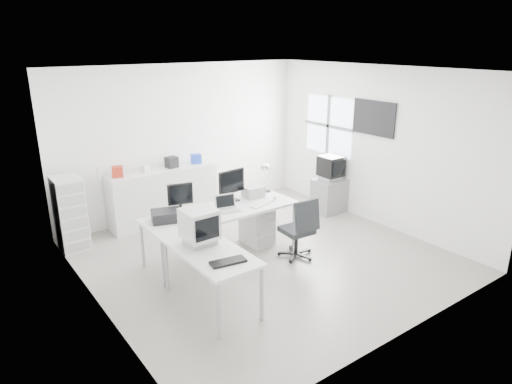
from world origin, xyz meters
TOP-DOWN VIEW (x-y plane):
  - floor at (0.00, 0.00)m, footprint 5.00×5.00m
  - ceiling at (0.00, 0.00)m, footprint 5.00×5.00m
  - back_wall at (0.00, 2.50)m, footprint 5.00×0.02m
  - left_wall at (-2.50, 0.00)m, footprint 0.02×5.00m
  - right_wall at (2.50, 0.00)m, footprint 0.02×5.00m
  - window at (2.48, 1.20)m, footprint 0.02×1.20m
  - wall_picture at (2.47, 0.10)m, footprint 0.04×0.90m
  - main_desk at (-0.49, 0.41)m, footprint 2.40×0.80m
  - side_desk at (-1.34, -0.69)m, footprint 0.70×1.40m
  - drawer_pedestal at (0.21, 0.46)m, footprint 0.40×0.50m
  - inkjet_printer at (-1.34, 0.51)m, footprint 0.50×0.44m
  - lcd_monitor_small at (-1.04, 0.66)m, footprint 0.41×0.30m
  - lcd_monitor_large at (-0.14, 0.66)m, footprint 0.51×0.25m
  - laptop at (-0.44, 0.31)m, footprint 0.39×0.39m
  - white_keyboard at (0.16, 0.26)m, footprint 0.48×0.28m
  - white_mouse at (0.46, 0.31)m, footprint 0.06×0.06m
  - laser_printer at (0.26, 0.63)m, footprint 0.33×0.29m
  - desk_lamp at (0.61, 0.71)m, footprint 0.22×0.22m
  - crt_monitor at (-1.34, -0.44)m, footprint 0.43×0.43m
  - black_keyboard at (-1.34, -1.09)m, footprint 0.44×0.23m
  - office_chair at (0.41, -0.29)m, footprint 0.60×0.60m
  - tv_cabinet at (2.22, 0.82)m, footprint 0.59×0.48m
  - crt_tv at (2.22, 0.82)m, footprint 0.50×0.48m
  - sideboard at (-0.60, 2.24)m, footprint 1.99×0.50m
  - clutter_box_a at (-1.40, 2.24)m, footprint 0.22×0.21m
  - clutter_box_b at (-0.90, 2.24)m, footprint 0.15×0.13m
  - clutter_box_c at (-0.40, 2.24)m, footprint 0.22×0.20m
  - clutter_box_d at (0.10, 2.24)m, footprint 0.20×0.19m
  - clutter_bottle at (-1.70, 2.28)m, footprint 0.07×0.07m
  - filing_cabinet at (-2.28, 2.05)m, footprint 0.42×0.50m

SIDE VIEW (x-z plane):
  - floor at x=0.00m, z-range -0.01..0.01m
  - drawer_pedestal at x=0.21m, z-range 0.00..0.60m
  - tv_cabinet at x=2.22m, z-range 0.00..0.65m
  - main_desk at x=-0.49m, z-range 0.00..0.75m
  - side_desk at x=-1.34m, z-range 0.00..0.75m
  - office_chair at x=0.41m, z-range 0.00..0.97m
  - sideboard at x=-0.60m, z-range 0.00..1.00m
  - filing_cabinet at x=-2.28m, z-range 0.00..1.19m
  - white_keyboard at x=0.16m, z-range 0.75..0.77m
  - black_keyboard at x=-1.34m, z-range 0.75..0.78m
  - white_mouse at x=0.46m, z-range 0.75..0.81m
  - inkjet_printer at x=-1.34m, z-range 0.75..0.90m
  - laser_printer at x=0.26m, z-range 0.75..0.93m
  - laptop at x=-0.44m, z-range 0.75..0.97m
  - crt_tv at x=2.22m, z-range 0.65..1.10m
  - lcd_monitor_small at x=-1.04m, z-range 0.75..1.22m
  - crt_monitor at x=-1.34m, z-range 0.75..1.24m
  - lcd_monitor_large at x=-0.14m, z-range 0.75..1.26m
  - desk_lamp at x=0.61m, z-range 0.75..1.28m
  - clutter_box_b at x=-0.90m, z-range 1.00..1.12m
  - clutter_box_d at x=0.10m, z-range 1.00..1.17m
  - clutter_box_a at x=-1.40m, z-range 1.00..1.17m
  - clutter_box_c at x=-0.40m, z-range 1.00..1.19m
  - clutter_bottle at x=-1.70m, z-range 1.00..1.22m
  - back_wall at x=0.00m, z-range 0.00..2.80m
  - left_wall at x=-2.50m, z-range 0.00..2.80m
  - right_wall at x=2.50m, z-range 0.00..2.80m
  - window at x=2.48m, z-range 1.05..2.15m
  - wall_picture at x=2.47m, z-range 1.60..2.20m
  - ceiling at x=0.00m, z-range 2.79..2.80m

